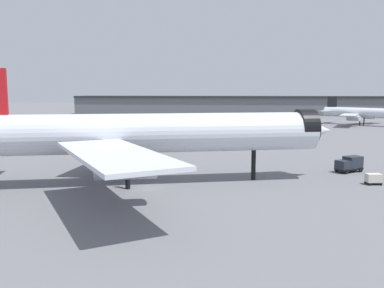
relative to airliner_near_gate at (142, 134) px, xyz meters
name	(u,v)px	position (x,y,z in m)	size (l,w,h in m)	color
ground	(148,188)	(1.62, -3.34, -8.37)	(900.00, 900.00, 0.00)	slate
airliner_near_gate	(142,134)	(0.00, 0.00, 0.00)	(65.81, 58.64, 18.99)	silver
airliner_far_taxiway	(366,113)	(69.91, 125.03, -2.77)	(38.79, 34.42, 12.71)	silver
terminal_building	(259,105)	(24.56, 202.10, -2.23)	(237.24, 25.43, 19.01)	slate
service_truck_front	(349,164)	(36.84, 14.84, -6.78)	(5.80, 5.09, 3.00)	black
baggage_cart_trailing	(373,179)	(38.24, 4.42, -7.39)	(2.63, 2.26, 1.82)	black
traffic_cone_near_nose	(67,154)	(-25.77, 26.57, -8.08)	(0.46, 0.46, 0.57)	#F2600C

